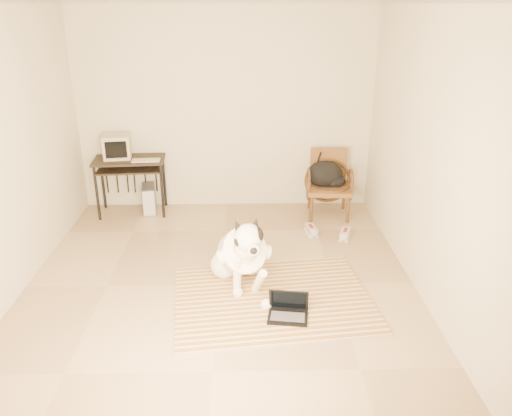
{
  "coord_description": "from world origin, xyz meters",
  "views": [
    {
      "loc": [
        0.27,
        -4.48,
        2.7
      ],
      "look_at": [
        0.37,
        0.04,
        0.84
      ],
      "focal_mm": 35.0,
      "sensor_mm": 36.0,
      "label": 1
    }
  ],
  "objects_px": {
    "pc_tower": "(149,199)",
    "rattan_chair": "(329,183)",
    "dog": "(241,254)",
    "computer_desk": "(130,167)",
    "backpack": "(327,175)",
    "laptop": "(288,310)",
    "crt_monitor": "(117,147)"
  },
  "relations": [
    {
      "from": "crt_monitor",
      "to": "backpack",
      "type": "xyz_separation_m",
      "value": [
        2.79,
        -0.18,
        -0.36
      ]
    },
    {
      "from": "dog",
      "to": "pc_tower",
      "type": "xyz_separation_m",
      "value": [
        -1.3,
        1.99,
        -0.16
      ]
    },
    {
      "from": "laptop",
      "to": "computer_desk",
      "type": "height_order",
      "value": "computer_desk"
    },
    {
      "from": "backpack",
      "to": "crt_monitor",
      "type": "bearing_deg",
      "value": 176.23
    },
    {
      "from": "laptop",
      "to": "computer_desk",
      "type": "bearing_deg",
      "value": 127.28
    },
    {
      "from": "rattan_chair",
      "to": "dog",
      "type": "bearing_deg",
      "value": -122.46
    },
    {
      "from": "crt_monitor",
      "to": "rattan_chair",
      "type": "relative_size",
      "value": 0.45
    },
    {
      "from": "dog",
      "to": "rattan_chair",
      "type": "height_order",
      "value": "rattan_chair"
    },
    {
      "from": "pc_tower",
      "to": "backpack",
      "type": "xyz_separation_m",
      "value": [
        2.43,
        -0.18,
        0.38
      ]
    },
    {
      "from": "computer_desk",
      "to": "pc_tower",
      "type": "height_order",
      "value": "computer_desk"
    },
    {
      "from": "pc_tower",
      "to": "computer_desk",
      "type": "bearing_deg",
      "value": -164.93
    },
    {
      "from": "laptop",
      "to": "pc_tower",
      "type": "xyz_separation_m",
      "value": [
        -1.73,
        2.6,
        0.1
      ]
    },
    {
      "from": "backpack",
      "to": "rattan_chair",
      "type": "bearing_deg",
      "value": 37.86
    },
    {
      "from": "laptop",
      "to": "pc_tower",
      "type": "bearing_deg",
      "value": 123.57
    },
    {
      "from": "backpack",
      "to": "computer_desk",
      "type": "bearing_deg",
      "value": 177.28
    },
    {
      "from": "dog",
      "to": "laptop",
      "type": "xyz_separation_m",
      "value": [
        0.43,
        -0.61,
        -0.26
      ]
    },
    {
      "from": "backpack",
      "to": "laptop",
      "type": "bearing_deg",
      "value": -106.13
    },
    {
      "from": "computer_desk",
      "to": "rattan_chair",
      "type": "relative_size",
      "value": 1.11
    },
    {
      "from": "pc_tower",
      "to": "crt_monitor",
      "type": "bearing_deg",
      "value": 179.7
    },
    {
      "from": "backpack",
      "to": "pc_tower",
      "type": "bearing_deg",
      "value": 175.71
    },
    {
      "from": "computer_desk",
      "to": "backpack",
      "type": "bearing_deg",
      "value": -2.72
    },
    {
      "from": "dog",
      "to": "rattan_chair",
      "type": "bearing_deg",
      "value": 57.54
    },
    {
      "from": "computer_desk",
      "to": "laptop",
      "type": "bearing_deg",
      "value": -52.72
    },
    {
      "from": "rattan_chair",
      "to": "backpack",
      "type": "xyz_separation_m",
      "value": [
        -0.04,
        -0.03,
        0.13
      ]
    },
    {
      "from": "dog",
      "to": "computer_desk",
      "type": "height_order",
      "value": "dog"
    },
    {
      "from": "dog",
      "to": "pc_tower",
      "type": "bearing_deg",
      "value": 123.02
    },
    {
      "from": "dog",
      "to": "backpack",
      "type": "height_order",
      "value": "dog"
    },
    {
      "from": "pc_tower",
      "to": "rattan_chair",
      "type": "xyz_separation_m",
      "value": [
        2.47,
        -0.15,
        0.26
      ]
    },
    {
      "from": "crt_monitor",
      "to": "pc_tower",
      "type": "height_order",
      "value": "crt_monitor"
    },
    {
      "from": "laptop",
      "to": "pc_tower",
      "type": "relative_size",
      "value": 0.95
    },
    {
      "from": "computer_desk",
      "to": "backpack",
      "type": "height_order",
      "value": "computer_desk"
    },
    {
      "from": "crt_monitor",
      "to": "rattan_chair",
      "type": "bearing_deg",
      "value": -3.06
    }
  ]
}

